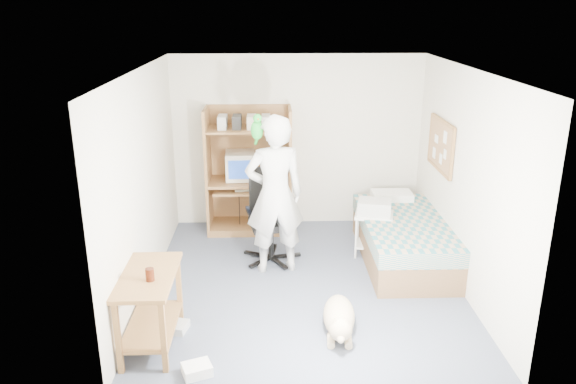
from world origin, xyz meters
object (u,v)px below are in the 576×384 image
object	(u,v)px
bed	(403,239)
printer_cart	(374,228)
office_chair	(270,228)
computer_hutch	(249,175)
person	(275,195)
side_desk	(150,299)
dog	(339,318)

from	to	relation	value
bed	printer_cart	bearing A→B (deg)	154.85
bed	office_chair	size ratio (longest dim) A/B	1.71
printer_cart	office_chair	bearing A→B (deg)	-163.68
computer_hutch	person	size ratio (longest dim) A/B	0.92
bed	side_desk	xyz separation A→B (m)	(-2.85, -1.82, 0.21)
side_desk	dog	xyz separation A→B (m)	(1.84, 0.15, -0.33)
office_chair	printer_cart	distance (m)	1.35
printer_cart	person	bearing A→B (deg)	-150.09
bed	printer_cart	xyz separation A→B (m)	(-0.35, 0.17, 0.09)
computer_hutch	office_chair	distance (m)	1.14
person	printer_cart	bearing A→B (deg)	-173.74
side_desk	office_chair	bearing A→B (deg)	59.01
office_chair	dog	size ratio (longest dim) A/B	1.18
computer_hutch	bed	distance (m)	2.35
office_chair	person	bearing A→B (deg)	-89.39
office_chair	printer_cart	xyz separation A→B (m)	(1.35, 0.08, -0.04)
side_desk	person	world-z (taller)	person
side_desk	printer_cart	distance (m)	3.19
bed	dog	world-z (taller)	bed
printer_cart	dog	bearing A→B (deg)	-96.68
computer_hutch	printer_cart	size ratio (longest dim) A/B	3.13
dog	person	bearing A→B (deg)	118.30
computer_hutch	office_chair	xyz separation A→B (m)	(0.30, -1.03, -0.40)
computer_hutch	office_chair	size ratio (longest dim) A/B	1.53
dog	printer_cart	size ratio (longest dim) A/B	1.73
bed	dog	distance (m)	1.95
bed	dog	xyz separation A→B (m)	(-1.01, -1.67, -0.13)
bed	side_desk	world-z (taller)	side_desk
bed	side_desk	size ratio (longest dim) A/B	2.02
person	office_chair	bearing A→B (deg)	-89.39
office_chair	person	size ratio (longest dim) A/B	0.60
computer_hutch	person	distance (m)	1.40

